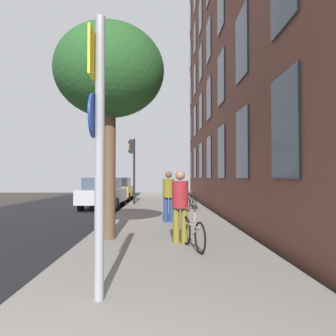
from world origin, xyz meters
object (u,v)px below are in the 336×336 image
pedestrian_1 (169,193)px  car_0 (103,193)px  sign_post (98,136)px  bicycle_1 (184,202)px  bicycle_2 (193,200)px  bicycle_0 (193,232)px  pedestrian_0 (180,202)px  tree_near (110,73)px  traffic_light (132,159)px  car_1 (118,189)px

pedestrian_1 → car_0: 7.25m
sign_post → bicycle_1: size_ratio=2.14×
bicycle_2 → bicycle_0: bearing=-95.5°
bicycle_1 → bicycle_2: bicycle_1 is taller
bicycle_0 → pedestrian_0: bearing=110.9°
tree_near → car_0: 10.27m
traffic_light → car_1: (-1.31, 3.98, -1.85)m
sign_post → pedestrian_1: sign_post is taller
sign_post → car_1: bearing=96.4°
bicycle_1 → bicycle_0: bearing=-92.8°
sign_post → bicycle_2: 13.37m
bicycle_2 → tree_near: bearing=-108.4°
tree_near → bicycle_1: tree_near is taller
sign_post → tree_near: bearing=96.8°
tree_near → pedestrian_0: size_ratio=3.19×
sign_post → car_0: bearing=99.3°
tree_near → sign_post: bearing=-83.2°
bicycle_1 → car_0: 4.72m
car_0 → sign_post: bearing=-80.7°
traffic_light → pedestrian_1: traffic_light is taller
car_1 → sign_post: bearing=-83.6°
tree_near → pedestrian_0: 3.69m
sign_post → pedestrian_0: (1.24, 3.59, -1.08)m
pedestrian_0 → bicycle_1: bearing=85.4°
bicycle_2 → pedestrian_0: (-1.20, -9.46, 0.61)m
tree_near → bicycle_2: tree_near is taller
pedestrian_1 → sign_post: bearing=-98.2°
pedestrian_1 → car_1: 12.54m
sign_post → pedestrian_0: bearing=70.9°
pedestrian_0 → car_1: size_ratio=0.40×
traffic_light → car_0: traffic_light is taller
pedestrian_0 → pedestrian_1: 3.72m
tree_near → car_0: size_ratio=1.19×
pedestrian_1 → car_1: (-3.22, 12.11, -0.27)m
car_0 → car_1: 5.67m
sign_post → bicycle_2: size_ratio=2.19×
traffic_light → sign_post: bearing=-86.8°
bicycle_1 → pedestrian_1: size_ratio=0.96×
bicycle_2 → pedestrian_0: size_ratio=0.96×
traffic_light → car_0: size_ratio=0.84×
bicycle_0 → pedestrian_1: (-0.42, 4.31, 0.63)m
tree_near → car_1: tree_near is taller
bicycle_0 → bicycle_2: size_ratio=0.97×
traffic_light → bicycle_0: bearing=-79.4°
car_1 → traffic_light: bearing=-71.8°
traffic_light → car_1: bearing=108.2°
pedestrian_0 → car_0: (-3.49, 10.16, -0.24)m
pedestrian_1 → car_0: bearing=117.1°
pedestrian_0 → pedestrian_1: bearing=92.9°
pedestrian_0 → sign_post: bearing=-109.1°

